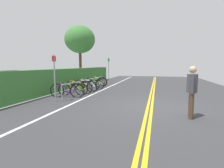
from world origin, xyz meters
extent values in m
cube|color=#353538|center=(0.00, 0.00, -0.03)|extent=(39.41, 11.15, 0.05)
cube|color=gold|center=(0.00, -0.08, 0.00)|extent=(35.47, 0.10, 0.00)
cube|color=gold|center=(0.00, 0.08, 0.00)|extent=(35.47, 0.10, 0.00)
cube|color=white|center=(0.00, 3.33, 0.00)|extent=(35.47, 0.12, 0.00)
cylinder|color=#9EA0A5|center=(0.49, 4.32, 0.36)|extent=(0.05, 0.05, 0.71)
cylinder|color=#9EA0A5|center=(2.11, 4.32, 0.36)|extent=(0.05, 0.05, 0.71)
cylinder|color=#9EA0A5|center=(3.73, 4.32, 0.36)|extent=(0.05, 0.05, 0.71)
cylinder|color=#9EA0A5|center=(5.35, 4.32, 0.36)|extent=(0.05, 0.05, 0.71)
cylinder|color=#9EA0A5|center=(6.97, 4.32, 0.36)|extent=(0.05, 0.05, 0.71)
cylinder|color=#9EA0A5|center=(3.73, 4.32, 0.71)|extent=(6.47, 0.04, 0.04)
torus|color=black|center=(0.91, 4.84, 0.36)|extent=(0.20, 0.77, 0.77)
torus|color=black|center=(1.11, 3.78, 0.36)|extent=(0.20, 0.77, 0.77)
cylinder|color=purple|center=(0.99, 4.44, 0.45)|extent=(0.15, 0.61, 0.53)
cylinder|color=purple|center=(1.00, 4.37, 0.68)|extent=(0.17, 0.73, 0.07)
cylinder|color=purple|center=(1.06, 4.08, 0.43)|extent=(0.07, 0.18, 0.48)
cylinder|color=purple|center=(1.08, 3.97, 0.28)|extent=(0.11, 0.39, 0.19)
cylinder|color=purple|center=(1.09, 3.90, 0.51)|extent=(0.09, 0.27, 0.33)
cylinder|color=purple|center=(0.92, 4.78, 0.53)|extent=(0.06, 0.15, 0.35)
cube|color=black|center=(1.07, 4.02, 0.69)|extent=(0.12, 0.21, 0.05)
cylinder|color=purple|center=(0.93, 4.73, 0.75)|extent=(0.46, 0.11, 0.03)
torus|color=black|center=(1.55, 4.78, 0.32)|extent=(0.24, 0.69, 0.70)
torus|color=black|center=(1.81, 3.85, 0.32)|extent=(0.24, 0.69, 0.70)
cylinder|color=#198C38|center=(1.64, 4.43, 0.40)|extent=(0.18, 0.54, 0.48)
cylinder|color=#198C38|center=(1.66, 4.37, 0.61)|extent=(0.21, 0.64, 0.07)
cylinder|color=#198C38|center=(1.73, 4.11, 0.39)|extent=(0.08, 0.16, 0.43)
cylinder|color=#198C38|center=(1.76, 4.01, 0.25)|extent=(0.13, 0.35, 0.18)
cylinder|color=#198C38|center=(1.78, 3.95, 0.46)|extent=(0.10, 0.24, 0.30)
cylinder|color=#198C38|center=(1.56, 4.73, 0.48)|extent=(0.07, 0.14, 0.32)
cube|color=black|center=(1.75, 4.05, 0.63)|extent=(0.13, 0.21, 0.05)
cylinder|color=#198C38|center=(1.57, 4.68, 0.68)|extent=(0.45, 0.15, 0.03)
torus|color=black|center=(2.38, 4.87, 0.35)|extent=(0.07, 0.75, 0.75)
torus|color=black|center=(2.40, 3.80, 0.35)|extent=(0.07, 0.75, 0.75)
cylinder|color=yellow|center=(2.39, 4.47, 0.44)|extent=(0.05, 0.61, 0.52)
cylinder|color=yellow|center=(2.39, 4.40, 0.66)|extent=(0.05, 0.73, 0.07)
cylinder|color=yellow|center=(2.39, 4.10, 0.42)|extent=(0.04, 0.17, 0.46)
cylinder|color=yellow|center=(2.39, 3.98, 0.27)|extent=(0.04, 0.39, 0.19)
cylinder|color=yellow|center=(2.40, 3.91, 0.50)|extent=(0.04, 0.26, 0.32)
cylinder|color=yellow|center=(2.38, 4.81, 0.51)|extent=(0.04, 0.14, 0.34)
cube|color=black|center=(2.39, 4.03, 0.68)|extent=(0.08, 0.20, 0.05)
cylinder|color=yellow|center=(2.38, 4.76, 0.73)|extent=(0.46, 0.03, 0.03)
torus|color=black|center=(3.15, 4.70, 0.34)|extent=(0.16, 0.74, 0.74)
torus|color=black|center=(3.01, 3.70, 0.34)|extent=(0.16, 0.74, 0.74)
cylinder|color=black|center=(3.10, 4.32, 0.43)|extent=(0.12, 0.58, 0.51)
cylinder|color=black|center=(3.09, 4.26, 0.65)|extent=(0.13, 0.68, 0.07)
cylinder|color=black|center=(3.05, 3.98, 0.41)|extent=(0.06, 0.17, 0.46)
cylinder|color=black|center=(3.04, 3.88, 0.27)|extent=(0.09, 0.37, 0.19)
cylinder|color=black|center=(3.03, 3.81, 0.49)|extent=(0.07, 0.25, 0.31)
cylinder|color=black|center=(3.14, 4.65, 0.51)|extent=(0.05, 0.14, 0.34)
cube|color=black|center=(3.04, 3.92, 0.67)|extent=(0.11, 0.21, 0.05)
cylinder|color=black|center=(3.14, 4.60, 0.72)|extent=(0.46, 0.09, 0.03)
torus|color=black|center=(3.72, 4.84, 0.35)|extent=(0.13, 0.76, 0.76)
torus|color=black|center=(3.62, 3.78, 0.35)|extent=(0.13, 0.76, 0.76)
cylinder|color=white|center=(3.69, 4.44, 0.44)|extent=(0.10, 0.61, 0.52)
cylinder|color=white|center=(3.68, 4.37, 0.67)|extent=(0.11, 0.73, 0.07)
cylinder|color=white|center=(3.65, 4.08, 0.42)|extent=(0.05, 0.18, 0.47)
cylinder|color=white|center=(3.64, 3.96, 0.27)|extent=(0.07, 0.39, 0.19)
cylinder|color=white|center=(3.63, 3.89, 0.50)|extent=(0.06, 0.27, 0.32)
cylinder|color=white|center=(3.72, 4.79, 0.52)|extent=(0.05, 0.14, 0.35)
cube|color=black|center=(3.64, 4.01, 0.68)|extent=(0.10, 0.21, 0.05)
cylinder|color=white|center=(3.71, 4.74, 0.74)|extent=(0.46, 0.07, 0.03)
torus|color=black|center=(4.46, 4.72, 0.32)|extent=(0.14, 0.69, 0.69)
torus|color=black|center=(4.32, 3.65, 0.32)|extent=(0.14, 0.69, 0.69)
cylinder|color=white|center=(4.41, 4.32, 0.39)|extent=(0.12, 0.62, 0.47)
cylinder|color=white|center=(4.40, 4.25, 0.60)|extent=(0.13, 0.74, 0.07)
cylinder|color=white|center=(4.36, 3.95, 0.38)|extent=(0.06, 0.18, 0.42)
cylinder|color=white|center=(4.34, 3.83, 0.24)|extent=(0.09, 0.39, 0.18)
cylinder|color=white|center=(4.33, 3.76, 0.45)|extent=(0.07, 0.27, 0.29)
cylinder|color=white|center=(4.45, 4.67, 0.47)|extent=(0.05, 0.15, 0.31)
cube|color=black|center=(4.35, 3.88, 0.61)|extent=(0.11, 0.21, 0.05)
cylinder|color=white|center=(4.45, 4.61, 0.67)|extent=(0.46, 0.09, 0.03)
torus|color=black|center=(5.17, 4.76, 0.32)|extent=(0.13, 0.70, 0.70)
torus|color=black|center=(5.07, 3.79, 0.32)|extent=(0.13, 0.70, 0.70)
cylinder|color=#198C38|center=(5.14, 4.39, 0.40)|extent=(0.09, 0.56, 0.48)
cylinder|color=#198C38|center=(5.13, 4.33, 0.61)|extent=(0.10, 0.66, 0.07)
cylinder|color=#198C38|center=(5.10, 4.07, 0.38)|extent=(0.05, 0.16, 0.43)
cylinder|color=#198C38|center=(5.09, 3.96, 0.25)|extent=(0.07, 0.36, 0.18)
cylinder|color=#198C38|center=(5.09, 3.90, 0.46)|extent=(0.06, 0.24, 0.29)
cylinder|color=#198C38|center=(5.17, 4.71, 0.47)|extent=(0.05, 0.13, 0.32)
cube|color=black|center=(5.10, 4.00, 0.62)|extent=(0.10, 0.21, 0.05)
cylinder|color=#198C38|center=(5.16, 4.66, 0.67)|extent=(0.46, 0.08, 0.03)
torus|color=black|center=(5.66, 4.94, 0.34)|extent=(0.26, 0.71, 0.73)
torus|color=black|center=(5.95, 3.97, 0.34)|extent=(0.26, 0.71, 0.73)
cylinder|color=white|center=(5.77, 4.58, 0.42)|extent=(0.20, 0.57, 0.50)
cylinder|color=white|center=(5.79, 4.51, 0.64)|extent=(0.23, 0.67, 0.07)
cylinder|color=white|center=(5.87, 4.24, 0.40)|extent=(0.08, 0.17, 0.45)
cylinder|color=white|center=(5.90, 4.14, 0.26)|extent=(0.14, 0.36, 0.18)
cylinder|color=white|center=(5.92, 4.07, 0.48)|extent=(0.11, 0.25, 0.31)
cylinder|color=white|center=(5.67, 4.89, 0.49)|extent=(0.07, 0.14, 0.33)
cube|color=black|center=(5.88, 4.18, 0.65)|extent=(0.13, 0.21, 0.05)
cylinder|color=white|center=(5.69, 4.84, 0.70)|extent=(0.45, 0.16, 0.03)
torus|color=black|center=(6.53, 4.95, 0.35)|extent=(0.25, 0.74, 0.75)
torus|color=black|center=(6.26, 3.96, 0.35)|extent=(0.25, 0.74, 0.75)
cylinder|color=yellow|center=(6.43, 4.58, 0.43)|extent=(0.19, 0.58, 0.51)
cylinder|color=yellow|center=(6.41, 4.51, 0.66)|extent=(0.22, 0.69, 0.07)
cylinder|color=yellow|center=(6.34, 4.24, 0.42)|extent=(0.08, 0.17, 0.46)
cylinder|color=yellow|center=(6.31, 4.13, 0.27)|extent=(0.13, 0.37, 0.19)
cylinder|color=yellow|center=(6.29, 4.07, 0.49)|extent=(0.10, 0.26, 0.32)
cylinder|color=yellow|center=(6.52, 4.90, 0.51)|extent=(0.07, 0.14, 0.34)
cube|color=black|center=(6.32, 4.18, 0.67)|extent=(0.13, 0.21, 0.05)
cylinder|color=yellow|center=(6.51, 4.85, 0.72)|extent=(0.45, 0.15, 0.03)
cylinder|color=#4C3826|center=(-1.07, -1.34, 0.41)|extent=(0.14, 0.14, 0.83)
cylinder|color=#4C3826|center=(-1.35, -1.32, 0.41)|extent=(0.14, 0.14, 0.83)
cylinder|color=#3F3F47|center=(-1.21, -1.33, 1.12)|extent=(0.32, 0.32, 0.59)
sphere|color=tan|center=(-1.21, -1.33, 1.55)|extent=(0.22, 0.22, 0.22)
cylinder|color=#3F3F47|center=(-1.01, -1.35, 1.09)|extent=(0.09, 0.09, 0.55)
cylinder|color=#3F3F47|center=(-1.41, -1.31, 1.09)|extent=(0.09, 0.09, 0.55)
cylinder|color=gray|center=(-0.14, 4.28, 1.08)|extent=(0.06, 0.06, 2.17)
cube|color=red|center=(-0.14, 4.28, 1.99)|extent=(0.36, 0.08, 0.24)
cylinder|color=gray|center=(8.12, 4.04, 1.17)|extent=(0.06, 0.06, 2.34)
cube|color=#198C33|center=(8.12, 4.04, 2.16)|extent=(0.36, 0.08, 0.24)
cube|color=#387533|center=(5.23, 6.17, 0.72)|extent=(15.47, 0.93, 1.44)
cylinder|color=#473323|center=(10.28, 7.83, 1.56)|extent=(0.29, 0.29, 3.11)
ellipsoid|color=#387533|center=(10.28, 7.83, 4.41)|extent=(3.23, 3.23, 2.89)
camera|label=1|loc=(-7.10, -0.24, 1.70)|focal=27.72mm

